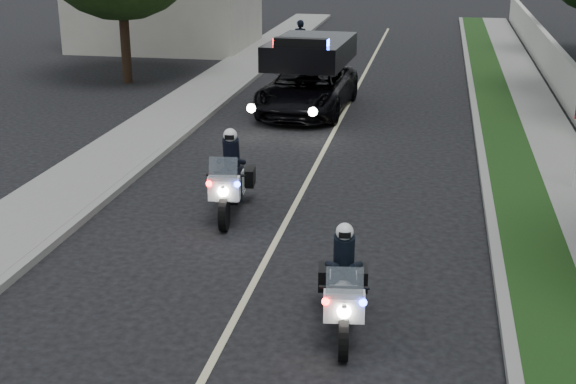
# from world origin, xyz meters

# --- Properties ---
(ground) EXTENTS (120.00, 120.00, 0.00)m
(ground) POSITION_xyz_m (0.00, 0.00, 0.00)
(ground) COLOR black
(ground) RESTS_ON ground
(curb_right) EXTENTS (0.20, 60.00, 0.15)m
(curb_right) POSITION_xyz_m (4.10, 10.00, 0.07)
(curb_right) COLOR gray
(curb_right) RESTS_ON ground
(grass_verge) EXTENTS (1.20, 60.00, 0.16)m
(grass_verge) POSITION_xyz_m (4.80, 10.00, 0.08)
(grass_verge) COLOR #193814
(grass_verge) RESTS_ON ground
(sidewalk_right) EXTENTS (1.40, 60.00, 0.16)m
(sidewalk_right) POSITION_xyz_m (6.10, 10.00, 0.08)
(sidewalk_right) COLOR gray
(sidewalk_right) RESTS_ON ground
(curb_left) EXTENTS (0.20, 60.00, 0.15)m
(curb_left) POSITION_xyz_m (-4.10, 10.00, 0.07)
(curb_left) COLOR gray
(curb_left) RESTS_ON ground
(sidewalk_left) EXTENTS (2.00, 60.00, 0.16)m
(sidewalk_left) POSITION_xyz_m (-5.20, 10.00, 0.08)
(sidewalk_left) COLOR gray
(sidewalk_left) RESTS_ON ground
(lane_marking) EXTENTS (0.12, 50.00, 0.01)m
(lane_marking) POSITION_xyz_m (0.00, 10.00, 0.00)
(lane_marking) COLOR #BFB78C
(lane_marking) RESTS_ON ground
(police_moto_left) EXTENTS (0.99, 2.21, 1.82)m
(police_moto_left) POSITION_xyz_m (-1.22, 4.55, 0.00)
(police_moto_left) COLOR silver
(police_moto_left) RESTS_ON ground
(police_moto_right) EXTENTS (0.94, 2.04, 1.67)m
(police_moto_right) POSITION_xyz_m (1.67, 0.11, 0.00)
(police_moto_right) COLOR silver
(police_moto_right) RESTS_ON ground
(police_suv) EXTENTS (2.80, 5.59, 2.66)m
(police_suv) POSITION_xyz_m (-1.17, 14.06, 0.00)
(police_suv) COLOR black
(police_suv) RESTS_ON ground
(bicycle) EXTENTS (0.72, 1.92, 0.99)m
(bicycle) POSITION_xyz_m (-2.82, 22.02, 0.00)
(bicycle) COLOR black
(bicycle) RESTS_ON ground
(cyclist) EXTENTS (0.65, 0.45, 1.74)m
(cyclist) POSITION_xyz_m (-2.82, 22.02, 0.00)
(cyclist) COLOR black
(cyclist) RESTS_ON ground
(sign_post) EXTENTS (0.42, 0.42, 2.12)m
(sign_post) POSITION_xyz_m (6.00, 7.25, 0.00)
(sign_post) COLOR #A90C11
(sign_post) RESTS_ON ground
(tree_left_near) EXTENTS (7.51, 7.51, 10.76)m
(tree_left_near) POSITION_xyz_m (-8.64, 17.47, 0.00)
(tree_left_near) COLOR #234416
(tree_left_near) RESTS_ON ground
(tree_left_far) EXTENTS (6.39, 6.39, 10.07)m
(tree_left_far) POSITION_xyz_m (-9.52, 25.66, 0.00)
(tree_left_far) COLOR black
(tree_left_far) RESTS_ON ground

